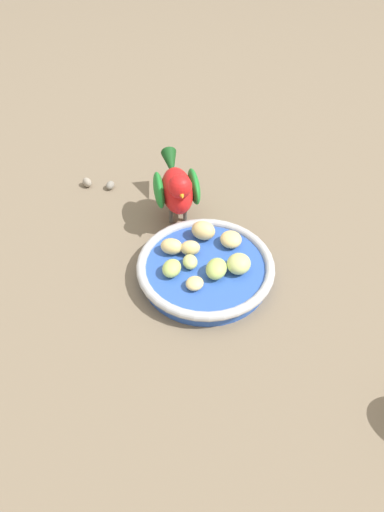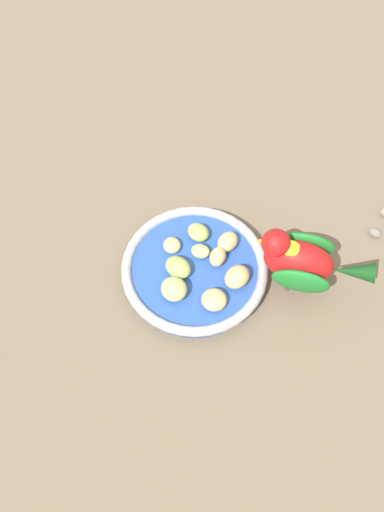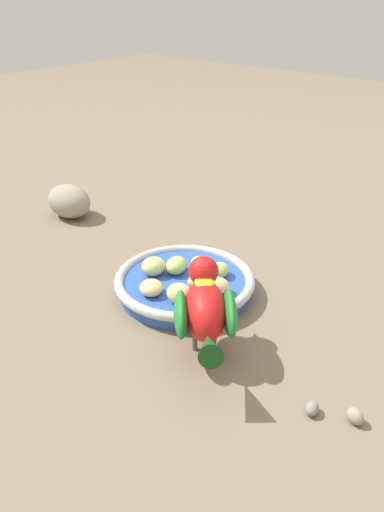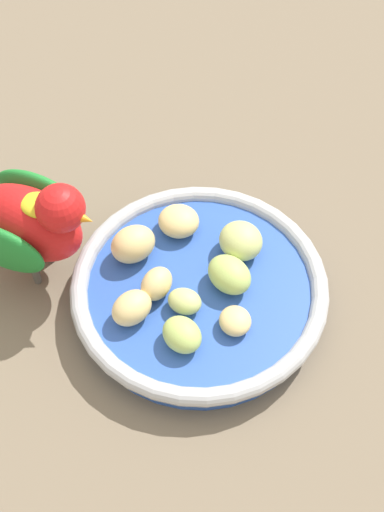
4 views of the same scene
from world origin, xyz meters
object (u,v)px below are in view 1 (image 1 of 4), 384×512
(apple_piece_3, at_px, (214,268))
(apple_piece_6, at_px, (172,268))
(apple_piece_1, at_px, (190,262))
(apple_piece_5, at_px, (190,248))
(apple_piece_0, at_px, (172,246))
(apple_piece_2, at_px, (231,239))
(apple_piece_7, at_px, (203,230))
(feeding_bowl, at_px, (205,269))
(apple_piece_8, at_px, (195,283))
(parrot, at_px, (177,188))
(pebble_0, at_px, (110,185))
(apple_piece_4, at_px, (237,265))
(pebble_1, at_px, (87,182))

(apple_piece_3, distance_m, apple_piece_6, 0.06)
(apple_piece_1, height_order, apple_piece_6, apple_piece_6)
(apple_piece_5, bearing_deg, apple_piece_0, -154.84)
(apple_piece_1, height_order, apple_piece_2, apple_piece_2)
(apple_piece_0, bearing_deg, apple_piece_3, -3.35)
(apple_piece_2, xyz_separation_m, apple_piece_3, (0.01, -0.07, 0.00))
(apple_piece_2, distance_m, apple_piece_7, 0.05)
(feeding_bowl, height_order, apple_piece_3, apple_piece_3)
(apple_piece_6, relative_size, apple_piece_8, 1.24)
(apple_piece_2, relative_size, apple_piece_8, 1.31)
(parrot, bearing_deg, apple_piece_3, 10.68)
(apple_piece_3, bearing_deg, feeding_bowl, 157.76)
(pebble_0, bearing_deg, apple_piece_1, -23.95)
(apple_piece_4, bearing_deg, feeding_bowl, -163.06)
(apple_piece_1, relative_size, pebble_1, 1.30)
(apple_piece_1, xyz_separation_m, apple_piece_7, (-0.02, 0.07, 0.01))
(apple_piece_0, relative_size, apple_piece_7, 0.89)
(pebble_1, bearing_deg, apple_piece_8, -21.41)
(apple_piece_8, relative_size, pebble_1, 1.28)
(feeding_bowl, xyz_separation_m, parrot, (-0.11, 0.09, 0.05))
(apple_piece_3, height_order, pebble_1, apple_piece_3)
(apple_piece_7, bearing_deg, apple_piece_0, -113.56)
(apple_piece_1, xyz_separation_m, apple_piece_3, (0.04, 0.01, 0.00))
(apple_piece_2, relative_size, pebble_0, 1.78)
(apple_piece_1, distance_m, pebble_1, 0.31)
(apple_piece_1, relative_size, parrot, 0.20)
(apple_piece_4, bearing_deg, apple_piece_6, -145.73)
(apple_piece_4, relative_size, apple_piece_6, 1.13)
(apple_piece_1, bearing_deg, apple_piece_3, 8.50)
(apple_piece_4, distance_m, apple_piece_7, 0.09)
(parrot, bearing_deg, apple_piece_4, 21.83)
(apple_piece_1, xyz_separation_m, pebble_1, (-0.29, 0.09, -0.02))
(apple_piece_2, bearing_deg, apple_piece_0, -137.26)
(apple_piece_3, bearing_deg, apple_piece_0, 176.65)
(apple_piece_0, bearing_deg, parrot, 118.89)
(apple_piece_5, xyz_separation_m, parrot, (-0.08, 0.08, 0.03))
(apple_piece_2, relative_size, apple_piece_4, 0.93)
(pebble_0, distance_m, pebble_1, 0.05)
(apple_piece_6, relative_size, pebble_1, 1.59)
(apple_piece_2, xyz_separation_m, apple_piece_6, (-0.04, -0.10, 0.00))
(feeding_bowl, relative_size, apple_piece_6, 6.31)
(apple_piece_6, height_order, apple_piece_7, apple_piece_7)
(feeding_bowl, xyz_separation_m, apple_piece_0, (-0.06, -0.00, 0.02))
(apple_piece_7, height_order, apple_piece_8, apple_piece_7)
(apple_piece_3, bearing_deg, apple_piece_6, -148.06)
(apple_piece_1, xyz_separation_m, apple_piece_4, (0.07, 0.03, 0.00))
(parrot, relative_size, pebble_0, 7.07)
(apple_piece_3, xyz_separation_m, apple_piece_7, (-0.06, 0.06, 0.00))
(apple_piece_4, bearing_deg, apple_piece_3, -141.59)
(feeding_bowl, bearing_deg, apple_piece_3, -22.24)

